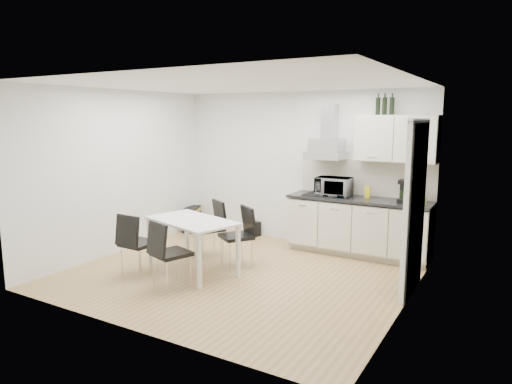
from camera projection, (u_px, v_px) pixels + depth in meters
ground at (239, 274)px, 6.39m from camera, size 4.50×4.50×0.00m
wall_back at (300, 168)px, 7.88m from camera, size 4.50×0.10×2.60m
wall_front at (129, 207)px, 4.47m from camera, size 4.50×0.10×2.60m
wall_left at (120, 172)px, 7.29m from camera, size 0.10×4.00×2.60m
wall_right at (409, 196)px, 5.06m from camera, size 0.10×4.00×2.60m
ceiling at (238, 84)px, 5.97m from camera, size 4.50×4.50×0.00m
doorway at (415, 209)px, 5.59m from camera, size 0.08×1.04×2.10m
kitchenette at (362, 204)px, 7.14m from camera, size 2.22×0.64×2.52m
dining_table at (192, 226)px, 6.40m from camera, size 1.48×1.10×0.75m
chair_far_left at (208, 229)px, 7.11m from camera, size 0.63×0.66×0.88m
chair_far_right at (236, 237)px, 6.64m from camera, size 0.64×0.66×0.88m
chair_near_left at (139, 244)px, 6.28m from camera, size 0.46×0.52×0.88m
chair_near_right at (171, 254)px, 5.82m from camera, size 0.58×0.61×0.88m
guitar_amp at (192, 219)px, 8.80m from camera, size 0.41×0.58×0.45m
floor_speaker at (255, 229)px, 8.41m from camera, size 0.18×0.16×0.26m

